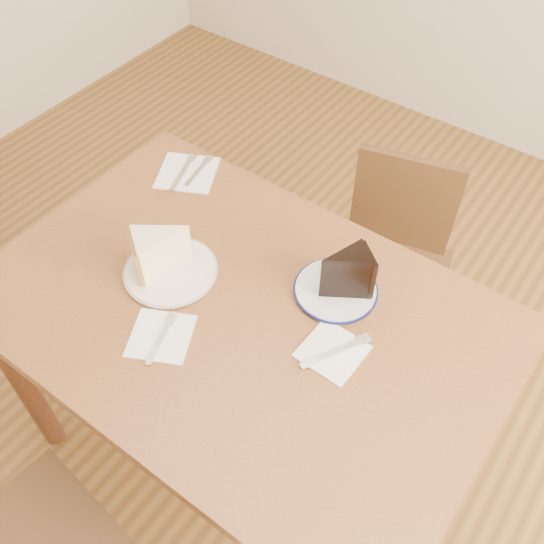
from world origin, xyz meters
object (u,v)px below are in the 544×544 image
Objects in this scene: table at (241,334)px; plate_cream at (171,271)px; plate_navy at (336,290)px; carrot_cake at (165,251)px; chocolate_cake at (342,276)px; chair_far at (387,265)px.

table is 5.52× the size of plate_cream.
plate_navy is at bearing 27.66° from plate_cream.
table is 9.29× the size of carrot_cake.
plate_navy reaches higher than table.
chocolate_cake is (0.01, -0.00, 0.06)m from plate_navy.
carrot_cake reaches higher than chair_far.
chair_far is at bearing 97.08° from carrot_cake.
plate_cream is at bearing 9.98° from carrot_cake.
chair_far is at bearing 96.00° from plate_navy.
plate_navy is at bearing 49.51° from table.
carrot_cake reaches higher than table.
table is 0.65m from chair_far.
chocolate_cake reaches higher than plate_navy.
plate_navy is 1.47× the size of carrot_cake.
chocolate_cake is at bearing 26.62° from plate_cream.
plate_cream is (-0.31, -0.61, 0.33)m from chair_far.
table is at bearing 2.68° from plate_cream.
carrot_cake is (-0.02, 0.01, 0.06)m from plate_cream.
table is 0.29m from chocolate_cake.
chair_far is 4.01× the size of plate_navy.
carrot_cake is (-0.37, -0.18, 0.06)m from plate_navy.
chair_far is 0.58m from chocolate_cake.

